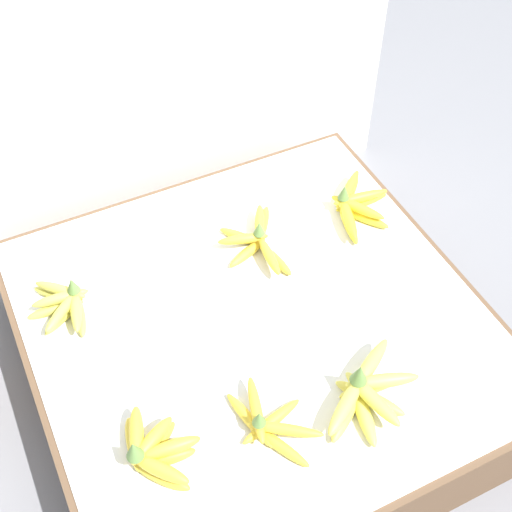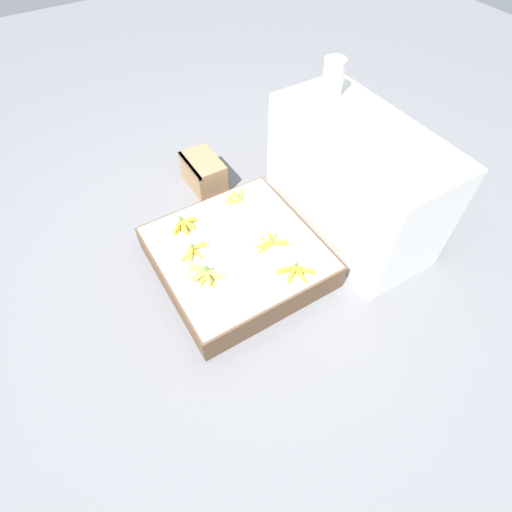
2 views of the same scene
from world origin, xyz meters
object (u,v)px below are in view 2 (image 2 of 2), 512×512
Objects in this scene: wooden_crate at (204,173)px; banana_bunch_middle_right at (296,271)px; banana_bunch_middle_midright at (271,242)px; glass_jar at (333,77)px; banana_bunch_front_midleft at (194,250)px; banana_bunch_front_left at (184,225)px; banana_bunch_front_midright at (205,274)px; foam_tray_white at (392,159)px; banana_bunch_middle_left at (236,197)px.

banana_bunch_middle_right is (1.17, 0.01, 0.10)m from wooden_crate.
wooden_crate is 1.17m from banana_bunch_middle_right.
glass_jar is (-0.43, 0.69, 0.66)m from banana_bunch_middle_midright.
banana_bunch_front_left is at bearing 169.84° from banana_bunch_front_midleft.
banana_bunch_front_midright reaches higher than wooden_crate.
wooden_crate is 1.61× the size of glass_jar.
banana_bunch_front_midright reaches higher than banana_bunch_middle_midright.
banana_bunch_front_midleft is 0.93× the size of banana_bunch_middle_midright.
glass_jar reaches higher than wooden_crate.
banana_bunch_front_midright is at bearing -8.53° from banana_bunch_front_left.
banana_bunch_front_midright is 1.05× the size of foam_tray_white.
banana_bunch_middle_midright is 1.07× the size of glass_jar.
banana_bunch_middle_right reaches higher than banana_bunch_middle_midright.
banana_bunch_middle_midright is at bearing -179.84° from banana_bunch_middle_right.
banana_bunch_front_midright reaches higher than banana_bunch_front_left.
foam_tray_white is (0.70, 0.55, 0.56)m from banana_bunch_middle_left.
banana_bunch_front_midright reaches higher than banana_bunch_middle_left.
banana_bunch_front_left is at bearing -37.12° from wooden_crate.
banana_bunch_middle_left is at bearing 120.78° from banana_bunch_front_midleft.
banana_bunch_middle_right is 1.00× the size of glass_jar.
banana_bunch_middle_right is at bearing 30.66° from banana_bunch_front_left.
banana_bunch_middle_midright is 0.26m from banana_bunch_middle_right.
banana_bunch_front_midright is (0.92, -0.44, 0.10)m from wooden_crate.
banana_bunch_middle_midright is (0.91, 0.01, 0.10)m from wooden_crate.
banana_bunch_middle_midright is at bearing 0.75° from wooden_crate.
wooden_crate is 1.63× the size of banana_bunch_front_midleft.
banana_bunch_middle_right reaches higher than wooden_crate.
wooden_crate is 1.57× the size of foam_tray_white.
banana_bunch_front_left is at bearing -135.68° from banana_bunch_middle_midright.
banana_bunch_front_midright is at bearing -103.11° from foam_tray_white.
wooden_crate is 1.02m from banana_bunch_front_midright.
banana_bunch_middle_left is at bearing 134.78° from banana_bunch_front_midright.
banana_bunch_front_midright is 1.01× the size of banana_bunch_middle_midright.
foam_tray_white is (0.24, 1.02, 0.55)m from banana_bunch_front_midright.
banana_bunch_middle_left reaches higher than wooden_crate.
banana_bunch_middle_left is (-0.46, 0.47, -0.00)m from banana_bunch_front_midright.
banana_bunch_middle_right reaches higher than banana_bunch_front_midleft.
banana_bunch_middle_right is at bearing 0.16° from banana_bunch_middle_midright.
banana_bunch_front_midright is 1.08× the size of glass_jar.
wooden_crate is at bearing -177.00° from banana_bunch_middle_left.
banana_bunch_front_left reaches higher than wooden_crate.
banana_bunch_front_midright is at bearing -25.80° from wooden_crate.
wooden_crate is at bearing -124.34° from glass_jar.
banana_bunch_middle_left is at bearing -141.88° from foam_tray_white.
foam_tray_white is at bearing 38.12° from banana_bunch_middle_left.
banana_bunch_front_midright is 0.66m from banana_bunch_middle_left.
glass_jar reaches higher than foam_tray_white.
banana_bunch_front_midleft is at bearing -78.10° from glass_jar.
banana_bunch_front_midright is at bearing -88.69° from banana_bunch_middle_midright.
banana_bunch_front_midleft is at bearing -30.32° from wooden_crate.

